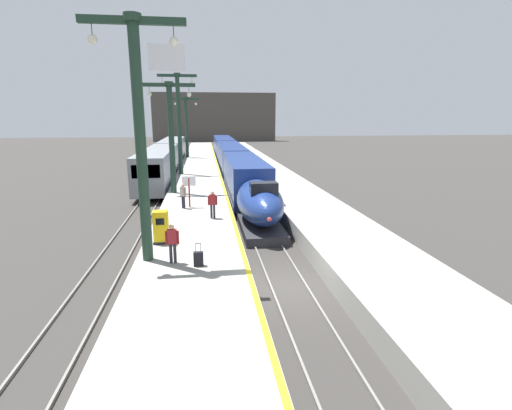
{
  "coord_description": "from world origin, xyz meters",
  "views": [
    {
      "loc": [
        -3.37,
        -14.88,
        7.04
      ],
      "look_at": [
        -0.33,
        7.85,
        1.8
      ],
      "focal_mm": 27.05,
      "sensor_mm": 36.0,
      "label": 1
    }
  ],
  "objects_px": {
    "highspeed_train_main": "(232,159)",
    "passenger_mid_platform": "(213,202)",
    "station_column_far": "(179,115)",
    "station_column_distant": "(186,121)",
    "regional_train_adjacent": "(167,157)",
    "station_column_near": "(140,118)",
    "departure_info_board": "(189,185)",
    "ticket_machine_yellow": "(161,228)",
    "rolling_suitcase": "(198,259)",
    "passenger_far_waiting": "(183,194)",
    "passenger_near_edge": "(172,240)",
    "station_column_mid": "(171,127)"
  },
  "relations": [
    {
      "from": "highspeed_train_main",
      "to": "station_column_near",
      "type": "bearing_deg",
      "value": -100.48
    },
    {
      "from": "regional_train_adjacent",
      "to": "station_column_distant",
      "type": "distance_m",
      "value": 11.12
    },
    {
      "from": "station_column_far",
      "to": "passenger_near_edge",
      "type": "bearing_deg",
      "value": -87.61
    },
    {
      "from": "station_column_mid",
      "to": "station_column_distant",
      "type": "xyz_separation_m",
      "value": [
        0.0,
        28.58,
        0.12
      ]
    },
    {
      "from": "station_column_distant",
      "to": "passenger_mid_platform",
      "type": "height_order",
      "value": "station_column_distant"
    },
    {
      "from": "departure_info_board",
      "to": "regional_train_adjacent",
      "type": "bearing_deg",
      "value": 98.64
    },
    {
      "from": "passenger_near_edge",
      "to": "passenger_far_waiting",
      "type": "distance_m",
      "value": 10.02
    },
    {
      "from": "station_column_far",
      "to": "departure_info_board",
      "type": "height_order",
      "value": "station_column_far"
    },
    {
      "from": "station_column_mid",
      "to": "rolling_suitcase",
      "type": "height_order",
      "value": "station_column_mid"
    },
    {
      "from": "station_column_distant",
      "to": "passenger_far_waiting",
      "type": "bearing_deg",
      "value": -88.25
    },
    {
      "from": "station_column_far",
      "to": "passenger_far_waiting",
      "type": "height_order",
      "value": "station_column_far"
    },
    {
      "from": "passenger_far_waiting",
      "to": "ticket_machine_yellow",
      "type": "height_order",
      "value": "passenger_far_waiting"
    },
    {
      "from": "highspeed_train_main",
      "to": "ticket_machine_yellow",
      "type": "xyz_separation_m",
      "value": [
        -5.55,
        -29.38,
        -0.16
      ]
    },
    {
      "from": "regional_train_adjacent",
      "to": "station_column_near",
      "type": "relative_size",
      "value": 3.74
    },
    {
      "from": "passenger_far_waiting",
      "to": "rolling_suitcase",
      "type": "xyz_separation_m",
      "value": [
        1.12,
        -10.5,
        -0.69
      ]
    },
    {
      "from": "station_column_far",
      "to": "passenger_mid_platform",
      "type": "bearing_deg",
      "value": -81.34
    },
    {
      "from": "station_column_far",
      "to": "passenger_mid_platform",
      "type": "relative_size",
      "value": 6.15
    },
    {
      "from": "passenger_near_edge",
      "to": "departure_info_board",
      "type": "xyz_separation_m",
      "value": [
        0.34,
        10.34,
        0.52
      ]
    },
    {
      "from": "highspeed_train_main",
      "to": "station_column_near",
      "type": "height_order",
      "value": "station_column_near"
    },
    {
      "from": "highspeed_train_main",
      "to": "rolling_suitcase",
      "type": "xyz_separation_m",
      "value": [
        -3.73,
        -32.61,
        -0.6
      ]
    },
    {
      "from": "station_column_mid",
      "to": "passenger_mid_platform",
      "type": "relative_size",
      "value": 5.12
    },
    {
      "from": "station_column_far",
      "to": "station_column_distant",
      "type": "relative_size",
      "value": 1.17
    },
    {
      "from": "departure_info_board",
      "to": "passenger_mid_platform",
      "type": "bearing_deg",
      "value": -64.94
    },
    {
      "from": "station_column_far",
      "to": "station_column_distant",
      "type": "height_order",
      "value": "station_column_far"
    },
    {
      "from": "station_column_far",
      "to": "passenger_far_waiting",
      "type": "xyz_separation_m",
      "value": [
        1.05,
        -16.43,
        -5.17
      ]
    },
    {
      "from": "passenger_near_edge",
      "to": "ticket_machine_yellow",
      "type": "xyz_separation_m",
      "value": [
        -0.75,
        2.76,
        -0.25
      ]
    },
    {
      "from": "station_column_distant",
      "to": "ticket_machine_yellow",
      "type": "height_order",
      "value": "station_column_distant"
    },
    {
      "from": "regional_train_adjacent",
      "to": "departure_info_board",
      "type": "height_order",
      "value": "regional_train_adjacent"
    },
    {
      "from": "highspeed_train_main",
      "to": "passenger_mid_platform",
      "type": "bearing_deg",
      "value": -96.76
    },
    {
      "from": "station_column_distant",
      "to": "passenger_mid_platform",
      "type": "distance_m",
      "value": 37.58
    },
    {
      "from": "station_column_far",
      "to": "ticket_machine_yellow",
      "type": "distance_m",
      "value": 24.31
    },
    {
      "from": "highspeed_train_main",
      "to": "passenger_mid_platform",
      "type": "distance_m",
      "value": 25.16
    },
    {
      "from": "highspeed_train_main",
      "to": "regional_train_adjacent",
      "type": "xyz_separation_m",
      "value": [
        -8.1,
        2.19,
        0.18
      ]
    },
    {
      "from": "rolling_suitcase",
      "to": "departure_info_board",
      "type": "distance_m",
      "value": 10.91
    },
    {
      "from": "passenger_mid_platform",
      "to": "ticket_machine_yellow",
      "type": "distance_m",
      "value": 5.1
    },
    {
      "from": "station_column_distant",
      "to": "passenger_near_edge",
      "type": "relative_size",
      "value": 5.25
    },
    {
      "from": "station_column_far",
      "to": "station_column_mid",
      "type": "bearing_deg",
      "value": -90.0
    },
    {
      "from": "station_column_near",
      "to": "rolling_suitcase",
      "type": "bearing_deg",
      "value": -25.84
    },
    {
      "from": "station_column_mid",
      "to": "passenger_near_edge",
      "type": "bearing_deg",
      "value": -86.0
    },
    {
      "from": "regional_train_adjacent",
      "to": "ticket_machine_yellow",
      "type": "height_order",
      "value": "regional_train_adjacent"
    },
    {
      "from": "passenger_near_edge",
      "to": "passenger_mid_platform",
      "type": "relative_size",
      "value": 1.0
    },
    {
      "from": "station_column_near",
      "to": "ticket_machine_yellow",
      "type": "height_order",
      "value": "station_column_near"
    },
    {
      "from": "regional_train_adjacent",
      "to": "station_column_far",
      "type": "relative_size",
      "value": 3.52
    },
    {
      "from": "station_column_near",
      "to": "rolling_suitcase",
      "type": "relative_size",
      "value": 9.97
    },
    {
      "from": "station_column_near",
      "to": "departure_info_board",
      "type": "bearing_deg",
      "value": 81.9
    },
    {
      "from": "ticket_machine_yellow",
      "to": "regional_train_adjacent",
      "type": "bearing_deg",
      "value": 94.62
    },
    {
      "from": "station_column_distant",
      "to": "ticket_machine_yellow",
      "type": "xyz_separation_m",
      "value": [
        0.35,
        -41.6,
        -4.62
      ]
    },
    {
      "from": "station_column_near",
      "to": "passenger_mid_platform",
      "type": "distance_m",
      "value": 8.75
    },
    {
      "from": "station_column_far",
      "to": "rolling_suitcase",
      "type": "height_order",
      "value": "station_column_far"
    },
    {
      "from": "station_column_near",
      "to": "passenger_near_edge",
      "type": "bearing_deg",
      "value": -27.35
    }
  ]
}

